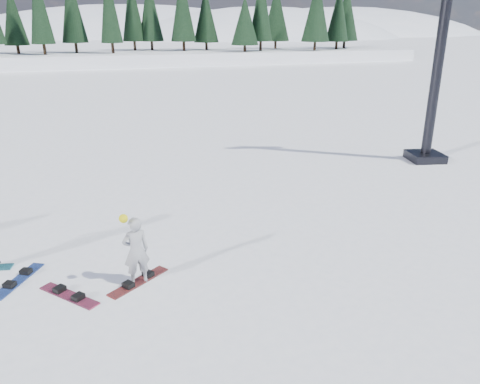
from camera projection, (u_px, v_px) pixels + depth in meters
name	position (u px, v px, depth m)	size (l,w,h in m)	color
ground	(81.00, 265.00, 10.72)	(420.00, 420.00, 0.00)	white
alpine_backdrop	(54.00, 74.00, 181.47)	(412.50, 227.00, 53.20)	white
lift_tower	(437.00, 72.00, 17.61)	(2.33, 1.52, 8.48)	black
snowboarder_woman	(136.00, 250.00, 9.74)	(0.60, 0.44, 1.65)	#ABACB1
snowboard_woman	(139.00, 282.00, 10.00)	(1.50, 0.28, 0.03)	maroon
snowboard_loose_b	(69.00, 296.00, 9.50)	(1.50, 0.28, 0.03)	maroon
snowboard_loose_a	(18.00, 280.00, 10.06)	(1.50, 0.28, 0.03)	#1B3C98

